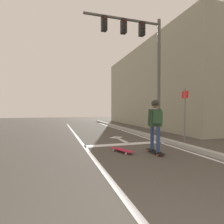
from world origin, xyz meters
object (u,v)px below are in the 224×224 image
(skateboard, at_px, (155,152))
(spare_skateboard, at_px, (122,150))
(traffic_signal_mast, at_px, (140,49))
(skater, at_px, (155,119))
(street_sign_post, at_px, (185,107))

(skateboard, height_order, spare_skateboard, spare_skateboard)
(skateboard, height_order, traffic_signal_mast, traffic_signal_mast)
(spare_skateboard, bearing_deg, traffic_signal_mast, 54.55)
(skateboard, xyz_separation_m, skater, (-0.00, -0.02, 0.98))
(spare_skateboard, bearing_deg, skater, -28.86)
(traffic_signal_mast, distance_m, street_sign_post, 3.52)
(street_sign_post, bearing_deg, skateboard, -147.44)
(skateboard, distance_m, street_sign_post, 2.98)
(traffic_signal_mast, bearing_deg, street_sign_post, -55.46)
(skateboard, relative_size, spare_skateboard, 0.93)
(street_sign_post, bearing_deg, spare_skateboard, -162.98)
(skater, bearing_deg, traffic_signal_mast, 72.04)
(spare_skateboard, height_order, traffic_signal_mast, traffic_signal_mast)
(spare_skateboard, xyz_separation_m, street_sign_post, (3.12, 0.96, 1.36))
(skater, bearing_deg, spare_skateboard, 151.14)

